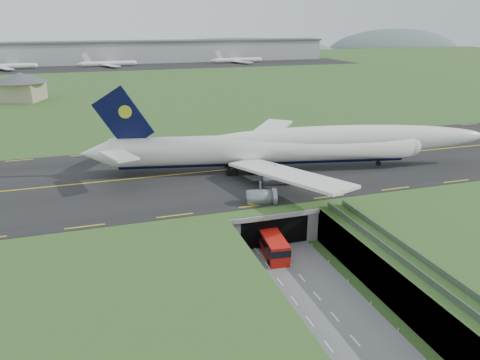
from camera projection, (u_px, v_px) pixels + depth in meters
name	position (u px, v px, depth m)	size (l,w,h in m)	color
ground	(294.00, 269.00, 71.93)	(900.00, 900.00, 0.00)	#356026
airfield_deck	(294.00, 252.00, 70.95)	(800.00, 800.00, 6.00)	gray
trench_road	(316.00, 295.00, 65.15)	(12.00, 75.00, 0.20)	slate
taxiway	(232.00, 169.00, 99.66)	(800.00, 44.00, 0.18)	black
tunnel_portal	(257.00, 209.00, 85.89)	(17.00, 22.30, 6.00)	gray
guideway	(444.00, 293.00, 56.15)	(3.00, 53.00, 7.05)	#A8A8A3
jumbo_jet	(292.00, 146.00, 98.41)	(86.01, 56.07, 18.90)	white
shuttle_tram	(273.00, 246.00, 75.19)	(4.01, 8.75, 3.43)	red
service_building	(21.00, 84.00, 181.18)	(25.77, 25.77, 11.01)	tan
cargo_terminal	(125.00, 52.00, 336.96)	(320.00, 67.00, 15.60)	#B2B2B2
distant_hills	(180.00, 61.00, 478.92)	(700.00, 91.00, 60.00)	#4F5F59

